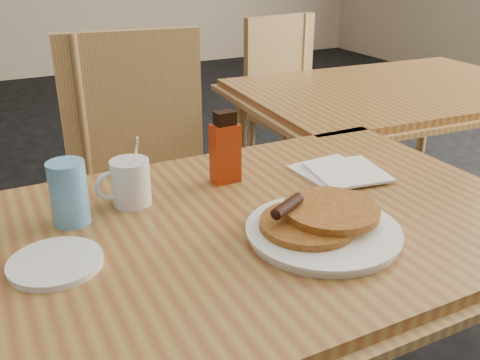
% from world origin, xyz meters
% --- Properties ---
extents(main_table, '(1.17, 0.80, 0.75)m').
position_xyz_m(main_table, '(0.04, -0.00, 0.71)').
color(main_table, olive).
rests_on(main_table, floor).
extents(neighbor_table, '(1.27, 0.90, 0.75)m').
position_xyz_m(neighbor_table, '(1.05, 0.71, 0.71)').
color(neighbor_table, olive).
rests_on(neighbor_table, floor).
extents(chair_main_far, '(0.52, 0.52, 1.01)m').
position_xyz_m(chair_main_far, '(0.03, 0.73, 0.61)').
color(chair_main_far, tan).
rests_on(chair_main_far, floor).
extents(chair_neighbor_far, '(0.46, 0.46, 0.93)m').
position_xyz_m(chair_neighbor_far, '(1.03, 1.48, 0.55)').
color(chair_neighbor_far, tan).
rests_on(chair_neighbor_far, floor).
extents(pancake_plate, '(0.29, 0.29, 0.07)m').
position_xyz_m(pancake_plate, '(0.12, -0.11, 0.77)').
color(pancake_plate, white).
rests_on(pancake_plate, main_table).
extents(coffee_mug, '(0.12, 0.08, 0.15)m').
position_xyz_m(coffee_mug, '(-0.17, 0.18, 0.80)').
color(coffee_mug, white).
rests_on(coffee_mug, main_table).
extents(syrup_bottle, '(0.06, 0.04, 0.17)m').
position_xyz_m(syrup_bottle, '(0.06, 0.20, 0.83)').
color(syrup_bottle, maroon).
rests_on(syrup_bottle, main_table).
extents(napkin_stack, '(0.20, 0.21, 0.01)m').
position_xyz_m(napkin_stack, '(0.33, 0.11, 0.76)').
color(napkin_stack, silver).
rests_on(napkin_stack, main_table).
extents(blue_tumbler, '(0.09, 0.09, 0.13)m').
position_xyz_m(blue_tumbler, '(-0.29, 0.15, 0.81)').
color(blue_tumbler, '#5D9FDA').
rests_on(blue_tumbler, main_table).
extents(side_saucer, '(0.19, 0.19, 0.01)m').
position_xyz_m(side_saucer, '(-0.35, 0.00, 0.76)').
color(side_saucer, white).
rests_on(side_saucer, main_table).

